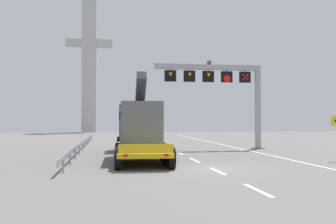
{
  "coord_description": "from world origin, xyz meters",
  "views": [
    {
      "loc": [
        -4.94,
        -18.86,
        2.51
      ],
      "look_at": [
        -0.76,
        8.04,
        3.05
      ],
      "focal_mm": 40.69,
      "sensor_mm": 36.0,
      "label": 1
    }
  ],
  "objects": [
    {
      "name": "guardrail_left",
      "position": [
        -7.12,
        14.27,
        0.56
      ],
      "size": [
        0.13,
        32.53,
        0.76
      ],
      "color": "#999EA3",
      "rests_on": "ground"
    },
    {
      "name": "ground",
      "position": [
        0.0,
        0.0,
        0.0
      ],
      "size": [
        112.0,
        112.0,
        0.0
      ],
      "primitive_type": "plane",
      "color": "slate"
    },
    {
      "name": "edge_line_right",
      "position": [
        6.2,
        12.0,
        0.01
      ],
      "size": [
        0.2,
        63.0,
        0.01
      ],
      "primitive_type": "cube",
      "color": "silver",
      "rests_on": "ground"
    },
    {
      "name": "lane_markings",
      "position": [
        0.26,
        13.98,
        0.01
      ],
      "size": [
        0.2,
        42.56,
        0.01
      ],
      "color": "silver",
      "rests_on": "ground"
    },
    {
      "name": "overhead_lane_gantry",
      "position": [
        4.58,
        12.39,
        5.71
      ],
      "size": [
        9.45,
        0.9,
        7.48
      ],
      "color": "#9EA0A5",
      "rests_on": "ground"
    },
    {
      "name": "heavy_haul_truck_yellow",
      "position": [
        -2.96,
        7.57,
        1.99
      ],
      "size": [
        3.33,
        14.12,
        5.3
      ],
      "color": "yellow",
      "rests_on": "ground"
    },
    {
      "name": "bridge_pylon_distant",
      "position": [
        -8.84,
        57.46,
        14.56
      ],
      "size": [
        9.0,
        2.0,
        28.35
      ],
      "color": "#B7B7B2",
      "rests_on": "ground"
    }
  ]
}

